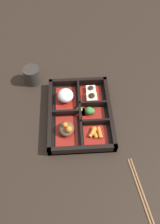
# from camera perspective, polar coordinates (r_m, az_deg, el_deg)

# --- Properties ---
(ground_plane) EXTENTS (3.00, 3.00, 0.00)m
(ground_plane) POSITION_cam_1_polar(r_m,az_deg,el_deg) (0.85, 0.00, -0.94)
(ground_plane) COLOR black
(bento_base) EXTENTS (0.32, 0.24, 0.01)m
(bento_base) POSITION_cam_1_polar(r_m,az_deg,el_deg) (0.84, 0.00, -0.75)
(bento_base) COLOR black
(bento_base) RESTS_ON ground_plane
(bento_rim) EXTENTS (0.32, 0.24, 0.04)m
(bento_rim) POSITION_cam_1_polar(r_m,az_deg,el_deg) (0.83, 0.13, -0.21)
(bento_rim) COLOR black
(bento_rim) RESTS_ON ground_plane
(bowl_stew) EXTENTS (0.12, 0.08, 0.05)m
(bowl_stew) POSITION_cam_1_polar(r_m,az_deg,el_deg) (0.79, -3.54, -4.49)
(bowl_stew) COLOR maroon
(bowl_stew) RESTS_ON bento_base
(bowl_rice) EXTENTS (0.12, 0.08, 0.05)m
(bowl_rice) POSITION_cam_1_polar(r_m,az_deg,el_deg) (0.86, -3.82, 4.09)
(bowl_rice) COLOR maroon
(bowl_rice) RESTS_ON bento_base
(bowl_carrots) EXTENTS (0.08, 0.09, 0.02)m
(bowl_carrots) POSITION_cam_1_polar(r_m,az_deg,el_deg) (0.79, 4.01, -5.71)
(bowl_carrots) COLOR maroon
(bowl_carrots) RESTS_ON bento_base
(bowl_greens) EXTENTS (0.06, 0.09, 0.04)m
(bowl_greens) POSITION_cam_1_polar(r_m,az_deg,el_deg) (0.83, 2.89, 0.02)
(bowl_greens) COLOR maroon
(bowl_greens) RESTS_ON bento_base
(bowl_tofu) EXTENTS (0.09, 0.09, 0.03)m
(bowl_tofu) POSITION_cam_1_polar(r_m,az_deg,el_deg) (0.88, 2.94, 4.59)
(bowl_tofu) COLOR maroon
(bowl_tofu) RESTS_ON bento_base
(bowl_pickles) EXTENTS (0.04, 0.04, 0.01)m
(bowl_pickles) POSITION_cam_1_polar(r_m,az_deg,el_deg) (0.84, -0.32, 0.20)
(bowl_pickles) COLOR maroon
(bowl_pickles) RESTS_ON bento_base
(tea_cup) EXTENTS (0.07, 0.07, 0.07)m
(tea_cup) POSITION_cam_1_polar(r_m,az_deg,el_deg) (0.95, -12.42, 9.41)
(tea_cup) COLOR #2D2823
(tea_cup) RESTS_ON ground_plane
(chopsticks) EXTENTS (0.21, 0.05, 0.01)m
(chopsticks) POSITION_cam_1_polar(r_m,az_deg,el_deg) (0.76, 15.43, -18.86)
(chopsticks) COLOR brown
(chopsticks) RESTS_ON ground_plane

